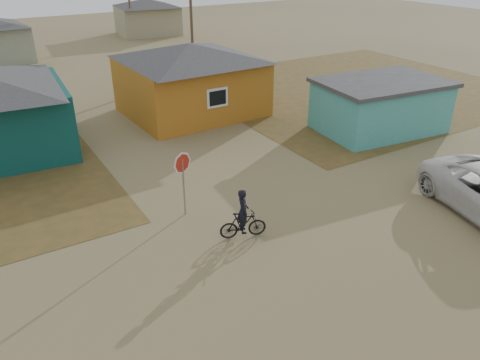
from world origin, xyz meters
name	(u,v)px	position (x,y,z in m)	size (l,w,h in m)	color
ground	(314,245)	(0.00, 0.00, 0.00)	(120.00, 120.00, 0.00)	olive
grass_ne	(353,88)	(14.00, 13.00, 0.01)	(20.00, 18.00, 0.00)	brown
house_yellow	(191,78)	(2.50, 14.00, 2.00)	(7.72, 6.76, 3.90)	#AE681A
shed_turquoise	(380,105)	(9.50, 6.50, 1.31)	(6.71, 4.93, 2.60)	teal
house_beige_east	(147,16)	(10.00, 40.00, 1.86)	(6.95, 6.05, 3.60)	gray
utility_pole_near	(191,16)	(6.50, 22.00, 4.14)	(1.40, 0.20, 8.00)	brown
stop_sign	(183,169)	(-2.73, 3.90, 1.77)	(0.79, 0.07, 2.41)	gray
cyclist	(243,220)	(-1.72, 1.59, 0.64)	(1.61, 0.91, 1.75)	black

